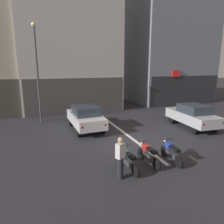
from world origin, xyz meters
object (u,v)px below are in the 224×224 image
Objects in this scene: street_lamp at (37,64)px; person_by_motorcycles at (120,158)px; motorcycle_blue_row_centre at (171,152)px; motorcycle_red_row_left_mid at (148,154)px; car_white_crossing_near at (86,117)px; motorcycle_green_row_leftmost at (127,160)px; car_silver_parked_kerbside at (193,115)px.

street_lamp is 10.77m from person_by_motorcycles.
motorcycle_red_row_left_mid is at bearing 172.23° from motorcycle_blue_row_centre.
motorcycle_red_row_left_mid is at bearing -65.46° from street_lamp.
car_white_crossing_near is at bearing 103.43° from motorcycle_red_row_left_mid.
street_lamp is 4.37× the size of motorcycle_green_row_leftmost.
street_lamp is 4.36× the size of motorcycle_red_row_left_mid.
person_by_motorcycles is (-1.61, -0.66, 0.40)m from motorcycle_red_row_left_mid.
motorcycle_red_row_left_mid is at bearing -76.57° from car_white_crossing_near.
motorcycle_green_row_leftmost is 1.09m from motorcycle_red_row_left_mid.
motorcycle_green_row_leftmost is 1.00× the size of person_by_motorcycles.
street_lamp is at bearing 130.23° from car_white_crossing_near.
person_by_motorcycles reaches higher than motorcycle_green_row_leftmost.
car_silver_parked_kerbside reaches higher than motorcycle_blue_row_centre.
person_by_motorcycles is (-7.32, -4.43, -0.03)m from car_silver_parked_kerbside.
person_by_motorcycles is (2.59, -9.84, -3.54)m from street_lamp.
motorcycle_red_row_left_mid and motorcycle_blue_row_centre have the same top height.
street_lamp is at bearing 151.39° from car_silver_parked_kerbside.
motorcycle_blue_row_centre is at bearing -139.70° from car_silver_parked_kerbside.
motorcycle_green_row_leftmost is (-6.79, -3.95, -0.43)m from car_silver_parked_kerbside.
car_silver_parked_kerbside is 2.53× the size of motorcycle_green_row_leftmost.
street_lamp is (-9.90, 5.40, 3.51)m from car_silver_parked_kerbside.
motorcycle_green_row_leftmost is (0.33, -6.06, -0.43)m from car_white_crossing_near.
motorcycle_red_row_left_mid is at bearing 22.23° from person_by_motorcycles.
person_by_motorcycles is at bearing -75.27° from street_lamp.
motorcycle_red_row_left_mid is 1.09m from motorcycle_blue_row_centre.
street_lamp is at bearing 114.54° from motorcycle_red_row_left_mid.
car_silver_parked_kerbside is 2.53× the size of motorcycle_blue_row_centre.
car_white_crossing_near is 6.08m from motorcycle_green_row_leftmost.
motorcycle_green_row_leftmost and motorcycle_blue_row_centre have the same top height.
motorcycle_red_row_left_mid is (-5.71, -3.78, -0.43)m from car_silver_parked_kerbside.
motorcycle_red_row_left_mid is at bearing 8.98° from motorcycle_green_row_leftmost.
motorcycle_blue_row_centre is (2.49, -6.04, -0.43)m from car_white_crossing_near.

